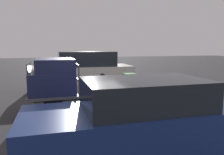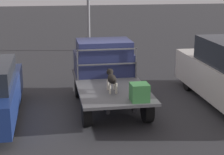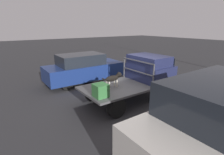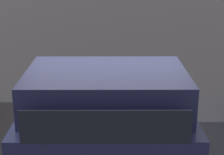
% 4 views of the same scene
% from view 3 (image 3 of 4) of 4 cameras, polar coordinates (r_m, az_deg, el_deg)
% --- Properties ---
extents(ground_plane, '(80.00, 80.00, 0.00)m').
position_cam_3_polar(ground_plane, '(7.90, 5.30, -7.61)').
color(ground_plane, '#2D2D30').
extents(flatbed_truck, '(4.13, 2.03, 0.80)m').
position_cam_3_polar(flatbed_truck, '(7.68, 5.42, -3.58)').
color(flatbed_truck, black).
rests_on(flatbed_truck, ground).
extents(truck_cab, '(1.46, 1.91, 1.14)m').
position_cam_3_polar(truck_cab, '(8.30, 12.17, 3.04)').
color(truck_cab, '#1E2347').
rests_on(truck_cab, flatbed_truck).
extents(truck_headboard, '(0.04, 1.91, 0.98)m').
position_cam_3_polar(truck_headboard, '(7.74, 8.32, 3.07)').
color(truck_headboard, '#4C4C4F').
rests_on(truck_headboard, flatbed_truck).
extents(dog, '(0.99, 0.24, 0.62)m').
position_cam_3_polar(dog, '(7.10, 0.54, -0.18)').
color(dog, beige).
rests_on(dog, flatbed_truck).
extents(cargo_crate, '(0.47, 0.47, 0.47)m').
position_cam_3_polar(cargo_crate, '(6.18, -3.74, -4.26)').
color(cargo_crate, '#337038').
rests_on(cargo_crate, flatbed_truck).
extents(parked_sedan, '(4.53, 1.79, 1.68)m').
position_cam_3_polar(parked_sedan, '(10.34, -9.24, 3.00)').
color(parked_sedan, black).
rests_on(parked_sedan, ground).
extents(parked_pickup_far, '(5.31, 2.01, 2.08)m').
position_cam_3_polar(parked_pickup_far, '(5.13, 32.62, -11.86)').
color(parked_pickup_far, black).
rests_on(parked_pickup_far, ground).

